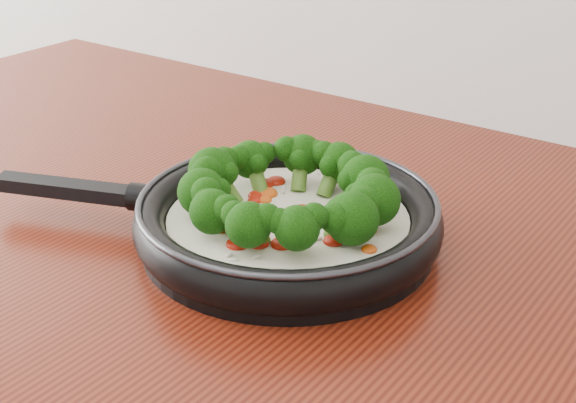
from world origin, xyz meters
The scene contains 1 object.
skillet centered at (0.06, 1.04, 0.94)m, with size 0.53×0.41×0.09m.
Camera 1 is at (0.49, 0.44, 1.31)m, focal length 49.62 mm.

